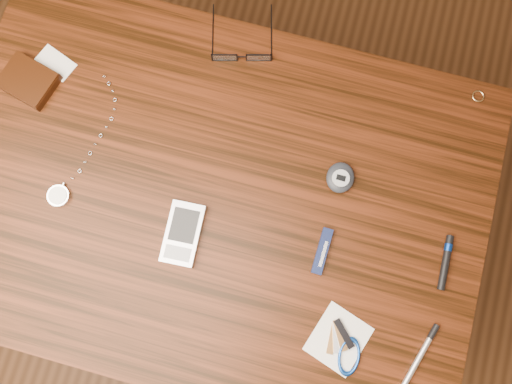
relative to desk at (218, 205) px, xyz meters
The scene contains 12 objects.
ground 0.65m from the desk, ahead, with size 3.80×3.80×0.00m, color #472814.
desk is the anchor object (origin of this frame).
wallet_and_card 0.43m from the desk, 163.14° to the left, with size 0.13×0.14×0.02m.
eyeglasses 0.30m from the desk, 94.81° to the left, with size 0.14×0.14×0.03m.
gold_ring 0.55m from the desk, 36.42° to the left, with size 0.02×0.02×0.00m, color tan.
pocket_watch 0.30m from the desk, 166.30° to the right, with size 0.07×0.27×0.01m.
pda_phone 0.14m from the desk, 112.49° to the right, with size 0.07×0.12×0.02m.
pedometer 0.26m from the desk, 23.41° to the left, with size 0.05×0.06×0.02m.
notepad_keys 0.37m from the desk, 33.90° to the right, with size 0.11×0.12×0.01m.
pocket_knife 0.24m from the desk, 11.81° to the right, with size 0.02×0.08×0.01m.
silver_pen 0.47m from the desk, 21.46° to the right, with size 0.05×0.12×0.01m.
black_blue_pen 0.44m from the desk, ahead, with size 0.02×0.10×0.01m.
Camera 1 is at (0.12, -0.13, 1.65)m, focal length 35.00 mm.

